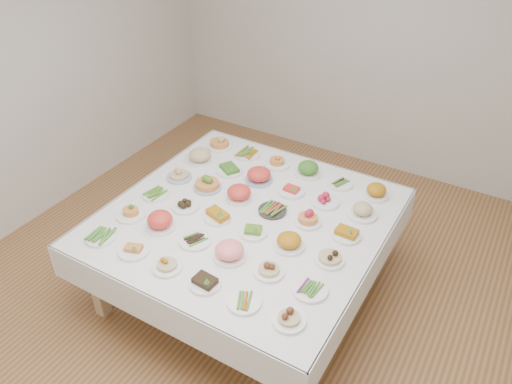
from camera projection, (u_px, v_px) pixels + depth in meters
The scene contains 38 objects.
room_envelope at pixel (265, 89), 3.07m from camera, with size 5.02×5.02×2.81m.
display_table at pixel (246, 223), 3.84m from camera, with size 2.04×2.04×0.75m.
dish_0 at pixel (101, 236), 3.56m from camera, with size 0.23×0.22×0.06m.
dish_1 at pixel (134, 249), 3.44m from camera, with size 0.22×0.22×0.09m.
dish_2 at pixel (167, 264), 3.30m from camera, with size 0.20×0.20×0.10m.
dish_3 at pixel (205, 281), 3.18m from camera, with size 0.20×0.20×0.09m.
dish_4 at pixel (244, 302), 3.06m from camera, with size 0.21×0.21×0.05m.
dish_5 at pixel (289, 316), 2.92m from camera, with size 0.20×0.20×0.11m.
dish_6 at pixel (131, 211), 3.76m from camera, with size 0.23×0.23×0.12m.
dish_7 at pixel (160, 221), 3.64m from camera, with size 0.22×0.22×0.13m.
dish_8 at pixel (195, 240), 3.54m from camera, with size 0.23×0.23×0.05m.
dish_9 at pixel (230, 250), 3.37m from camera, with size 0.23×0.23×0.14m.
dish_10 at pixel (269, 268), 3.26m from camera, with size 0.20×0.20×0.11m.
dish_11 at pixel (310, 289), 3.14m from camera, with size 0.23×0.23×0.05m.
dish_12 at pixel (155, 194), 4.00m from camera, with size 0.21×0.21×0.05m.
dish_13 at pixel (185, 205), 3.86m from camera, with size 0.21×0.21×0.08m.
dish_14 at pixel (218, 214), 3.74m from camera, with size 0.20×0.20×0.10m.
dish_15 at pixel (253, 231), 3.60m from camera, with size 0.20×0.20×0.08m.
dish_16 at pixel (289, 240), 3.47m from camera, with size 0.24×0.24×0.14m.
dish_17 at pixel (330, 256), 3.35m from camera, with size 0.20×0.20×0.11m.
dish_18 at pixel (179, 173), 4.18m from camera, with size 0.21×0.21×0.12m.
dish_19 at pixel (207, 182), 4.05m from camera, with size 0.22×0.22×0.14m.
dish_20 at pixel (239, 193), 3.93m from camera, with size 0.21×0.21×0.13m.
dish_21 at pixel (272, 209), 3.82m from camera, with size 0.21×0.21×0.05m.
dish_22 at pixel (308, 217), 3.69m from camera, with size 0.20×0.20×0.12m.
dish_23 at pixel (347, 233), 3.57m from camera, with size 0.21×0.21×0.09m.
dish_24 at pixel (200, 156), 4.40m from camera, with size 0.21×0.21×0.13m.
dish_25 at pixel (229, 167), 4.27m from camera, with size 0.23×0.23×0.11m.
dish_26 at pixel (259, 174), 4.14m from camera, with size 0.23×0.23×0.14m.
dish_27 at pixel (291, 189), 4.03m from camera, with size 0.21×0.21×0.09m.
dish_28 at pixel (325, 200), 3.91m from camera, with size 0.22×0.22×0.08m.
dish_29 at pixel (363, 209), 3.76m from camera, with size 0.23×0.23×0.13m.
dish_30 at pixel (219, 142), 4.61m from camera, with size 0.22×0.22×0.13m.
dish_31 at pixel (247, 153), 4.51m from camera, with size 0.22×0.22×0.06m.
dish_32 at pixel (277, 161), 4.36m from camera, with size 0.23×0.23×0.12m.
dish_33 at pixel (308, 169), 4.23m from camera, with size 0.21×0.21×0.12m.
dish_34 at pixel (340, 183), 4.12m from camera, with size 0.21×0.21×0.05m.
dish_35 at pixel (376, 191), 3.98m from camera, with size 0.20×0.20×0.11m.
Camera 1 is at (1.42, -2.50, 3.07)m, focal length 35.00 mm.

